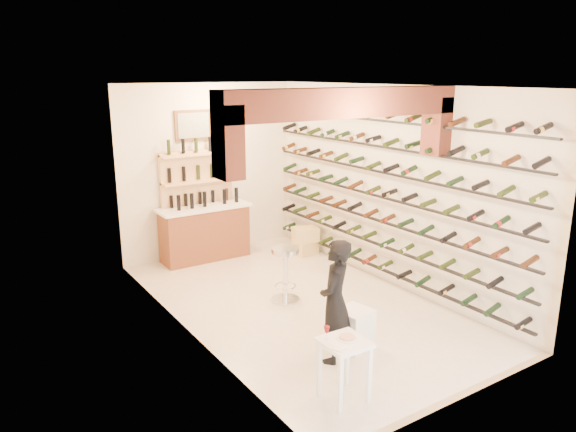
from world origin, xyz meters
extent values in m
plane|color=beige|center=(0.00, 0.00, 0.00)|extent=(6.00, 6.00, 0.00)
cube|color=beige|center=(0.00, 3.00, 1.60)|extent=(3.50, 0.02, 3.20)
cube|color=beige|center=(0.00, -3.00, 1.60)|extent=(3.50, 0.02, 3.20)
cube|color=beige|center=(-1.75, 0.00, 1.60)|extent=(0.02, 6.00, 3.20)
cube|color=beige|center=(1.75, 0.00, 1.60)|extent=(0.02, 6.00, 3.20)
cube|color=#AF583E|center=(0.00, 0.00, 3.20)|extent=(3.50, 6.00, 0.02)
cube|color=brown|center=(0.00, -1.00, 3.02)|extent=(3.50, 0.35, 0.36)
cube|color=brown|center=(-1.63, -1.00, 2.65)|extent=(0.24, 0.35, 0.80)
cube|color=brown|center=(1.63, -1.00, 2.65)|extent=(0.24, 0.35, 0.80)
cube|color=black|center=(1.59, 0.00, 0.25)|extent=(0.06, 5.70, 0.03)
cube|color=black|center=(1.59, 0.00, 0.65)|extent=(0.06, 5.70, 0.03)
cube|color=black|center=(1.59, 0.00, 1.05)|extent=(0.06, 5.70, 0.03)
cube|color=black|center=(1.59, 0.00, 1.45)|extent=(0.06, 5.70, 0.03)
cube|color=black|center=(1.59, 0.00, 1.85)|extent=(0.06, 5.70, 0.03)
cube|color=black|center=(1.59, 0.00, 2.25)|extent=(0.06, 5.70, 0.03)
cube|color=black|center=(1.59, 0.00, 2.65)|extent=(0.06, 5.70, 0.03)
cube|color=brown|center=(-0.30, 2.65, 0.48)|extent=(1.60, 0.55, 0.96)
cube|color=white|center=(-0.30, 2.65, 0.98)|extent=(1.70, 0.62, 0.05)
cube|color=#E1B27E|center=(-0.30, 2.92, 1.00)|extent=(1.40, 0.10, 2.00)
cube|color=#E1B27E|center=(-0.30, 2.82, 0.45)|extent=(1.40, 0.28, 0.04)
cube|color=#E1B27E|center=(-0.30, 2.82, 0.95)|extent=(1.40, 0.28, 0.04)
cube|color=#E1B27E|center=(-0.30, 2.82, 1.45)|extent=(1.40, 0.28, 0.04)
cube|color=#E1B27E|center=(-0.30, 2.82, 1.95)|extent=(1.40, 0.28, 0.04)
cube|color=brown|center=(-0.30, 2.97, 2.45)|extent=(0.70, 0.04, 0.55)
cube|color=#99998C|center=(-0.30, 2.94, 2.45)|extent=(0.60, 0.01, 0.45)
cube|color=white|center=(-1.00, -2.29, 0.65)|extent=(0.48, 0.48, 0.04)
cube|color=white|center=(-1.19, -2.47, 0.32)|extent=(0.04, 0.04, 0.63)
cube|color=white|center=(-0.81, -2.49, 0.32)|extent=(0.04, 0.04, 0.63)
cube|color=white|center=(-1.18, -2.10, 0.32)|extent=(0.04, 0.04, 0.63)
cube|color=white|center=(-0.80, -2.11, 0.32)|extent=(0.04, 0.04, 0.63)
cylinder|color=white|center=(-0.95, -2.27, 0.68)|extent=(0.21, 0.21, 0.01)
cylinder|color=#BF7266|center=(-0.95, -2.27, 0.70)|extent=(0.16, 0.16, 0.02)
cube|color=white|center=(-1.16, -2.40, 0.68)|extent=(0.14, 0.14, 0.01)
cylinder|color=white|center=(-1.13, -2.16, 0.68)|extent=(0.06, 0.06, 0.00)
cylinder|color=white|center=(-1.13, -2.16, 0.72)|extent=(0.01, 0.01, 0.08)
cone|color=#61080C|center=(-1.13, -2.16, 0.78)|extent=(0.07, 0.07, 0.07)
cube|color=white|center=(-0.16, -1.46, 0.25)|extent=(0.46, 0.46, 0.50)
imported|color=black|center=(-0.57, -1.58, 0.76)|extent=(0.66, 0.63, 1.51)
cylinder|color=silver|center=(-0.11, 0.20, 0.02)|extent=(0.44, 0.44, 0.03)
cylinder|color=silver|center=(-0.11, 0.20, 0.40)|extent=(0.09, 0.09, 0.76)
cylinder|color=silver|center=(-0.11, 0.20, 0.81)|extent=(0.41, 0.41, 0.08)
torus|color=silver|center=(-0.11, 0.20, 0.24)|extent=(0.33, 0.33, 0.03)
cube|color=#DFC27A|center=(1.40, 1.83, 0.13)|extent=(0.47, 0.35, 0.26)
cube|color=#DFC27A|center=(1.40, 1.83, 0.40)|extent=(0.53, 0.43, 0.27)
camera|label=1|loc=(-4.31, -6.26, 3.38)|focal=33.93mm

